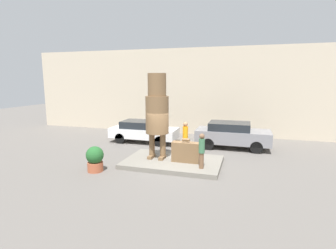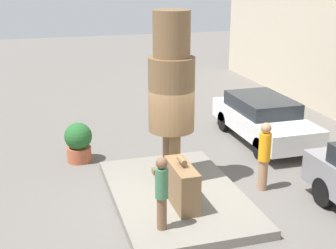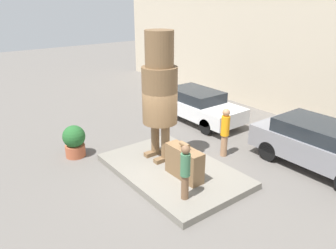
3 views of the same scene
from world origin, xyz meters
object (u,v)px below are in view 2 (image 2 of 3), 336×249
(statue_figure, at_px, (171,84))
(giant_suitcase, at_px, (182,185))
(worker_hivis, at_px, (264,154))
(parked_car_white, at_px, (263,118))
(tourist, at_px, (162,190))
(planter_pot, at_px, (79,142))

(statue_figure, xyz_separation_m, giant_suitcase, (1.50, -0.21, -1.95))
(worker_hivis, bearing_deg, parked_car_white, 152.86)
(tourist, relative_size, worker_hivis, 0.89)
(planter_pot, bearing_deg, giant_suitcase, 26.73)
(statue_figure, xyz_separation_m, parked_car_white, (-2.28, 3.74, -1.88))
(statue_figure, distance_m, giant_suitcase, 2.47)
(parked_car_white, bearing_deg, statue_figure, -58.68)
(parked_car_white, height_order, planter_pot, parked_car_white)
(statue_figure, bearing_deg, parked_car_white, 121.32)
(parked_car_white, bearing_deg, tourist, -45.10)
(statue_figure, distance_m, tourist, 2.98)
(planter_pot, bearing_deg, statue_figure, 43.13)
(statue_figure, height_order, tourist, statue_figure)
(giant_suitcase, relative_size, parked_car_white, 0.30)
(parked_car_white, height_order, worker_hivis, worker_hivis)
(planter_pot, bearing_deg, worker_hivis, 52.99)
(giant_suitcase, height_order, worker_hivis, worker_hivis)
(tourist, bearing_deg, statue_figure, 158.87)
(tourist, bearing_deg, parked_car_white, 134.90)
(parked_car_white, xyz_separation_m, worker_hivis, (3.20, -1.64, 0.20))
(worker_hivis, bearing_deg, statue_figure, -113.84)
(statue_figure, relative_size, worker_hivis, 2.37)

